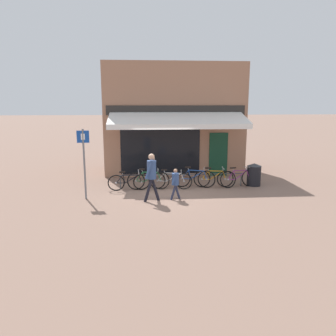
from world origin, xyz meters
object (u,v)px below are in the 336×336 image
(bicycle_orange, at_px, (214,178))
(litter_bin, at_px, (254,174))
(parking_sign, at_px, (84,157))
(bicycle_purple, at_px, (239,178))
(pedestrian_child, at_px, (175,181))
(bicycle_blue, at_px, (194,178))
(bicycle_silver, at_px, (171,180))
(pedestrian_adult, at_px, (152,172))
(bicycle_green, at_px, (148,180))
(bicycle_black, at_px, (129,182))

(bicycle_orange, bearing_deg, litter_bin, 7.46)
(litter_bin, relative_size, parking_sign, 0.37)
(bicycle_purple, xyz_separation_m, pedestrian_child, (-2.85, -1.56, 0.31))
(parking_sign, bearing_deg, bicycle_blue, 17.25)
(bicycle_silver, bearing_deg, pedestrian_adult, -107.02)
(bicycle_silver, xyz_separation_m, parking_sign, (-3.27, -1.17, 1.22))
(litter_bin, bearing_deg, bicycle_blue, -177.38)
(bicycle_orange, bearing_deg, bicycle_silver, -173.03)
(bicycle_silver, height_order, pedestrian_child, pedestrian_child)
(bicycle_silver, relative_size, bicycle_orange, 1.05)
(bicycle_green, xyz_separation_m, bicycle_orange, (2.76, 0.16, -0.01))
(parking_sign, bearing_deg, pedestrian_child, -5.44)
(bicycle_black, bearing_deg, bicycle_silver, 1.07)
(bicycle_blue, relative_size, bicycle_purple, 1.02)
(bicycle_green, relative_size, bicycle_blue, 1.00)
(bicycle_silver, relative_size, bicycle_purple, 1.04)
(bicycle_silver, relative_size, pedestrian_adult, 1.01)
(bicycle_silver, xyz_separation_m, bicycle_blue, (1.00, 0.16, 0.03))
(bicycle_silver, distance_m, bicycle_purple, 2.90)
(bicycle_black, height_order, parking_sign, parking_sign)
(bicycle_purple, bearing_deg, bicycle_blue, 164.96)
(bicycle_purple, height_order, pedestrian_adult, pedestrian_adult)
(bicycle_purple, relative_size, pedestrian_child, 1.48)
(bicycle_black, height_order, litter_bin, litter_bin)
(bicycle_blue, height_order, bicycle_purple, bicycle_blue)
(bicycle_blue, bearing_deg, bicycle_purple, 11.44)
(bicycle_orange, bearing_deg, bicycle_blue, -178.81)
(bicycle_blue, distance_m, bicycle_orange, 0.83)
(bicycle_green, distance_m, pedestrian_adult, 1.77)
(bicycle_purple, height_order, parking_sign, parking_sign)
(bicycle_orange, distance_m, bicycle_purple, 1.06)
(litter_bin, xyz_separation_m, parking_sign, (-6.89, -1.45, 1.09))
(bicycle_orange, height_order, pedestrian_adult, pedestrian_adult)
(bicycle_black, distance_m, pedestrian_child, 2.24)
(bicycle_blue, relative_size, pedestrian_child, 1.51)
(bicycle_blue, distance_m, pedestrian_adult, 2.67)
(litter_bin, bearing_deg, pedestrian_adult, -156.53)
(bicycle_blue, bearing_deg, parking_sign, -148.74)
(bicycle_blue, xyz_separation_m, parking_sign, (-4.27, -1.33, 1.18))
(bicycle_silver, relative_size, litter_bin, 1.83)
(bicycle_green, height_order, bicycle_silver, bicycle_green)
(bicycle_green, bearing_deg, pedestrian_adult, -86.00)
(bicycle_black, relative_size, bicycle_blue, 0.98)
(pedestrian_adult, bearing_deg, bicycle_silver, 67.58)
(bicycle_purple, xyz_separation_m, litter_bin, (0.73, 0.20, 0.10))
(bicycle_green, relative_size, litter_bin, 1.80)
(bicycle_purple, bearing_deg, bicycle_orange, 164.26)
(bicycle_orange, relative_size, litter_bin, 1.75)
(litter_bin, bearing_deg, bicycle_silver, -175.65)
(bicycle_blue, xyz_separation_m, pedestrian_adult, (-1.83, -1.81, 0.69))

